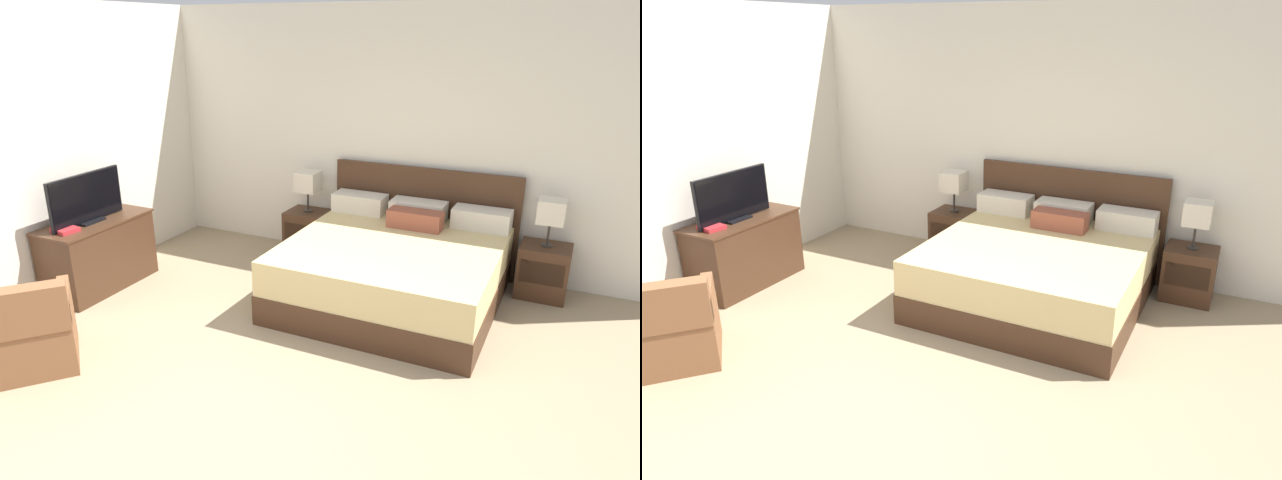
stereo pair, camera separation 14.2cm
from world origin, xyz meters
TOP-DOWN VIEW (x-y plane):
  - ground_plane at (0.00, 0.00)m, footprint 10.74×10.74m
  - wall_back at (0.00, 3.61)m, footprint 6.57×0.06m
  - wall_left at (-2.72, 1.49)m, footprint 0.06×5.38m
  - bed at (0.41, 2.61)m, footprint 2.01×1.98m
  - nightstand_left at (-0.88, 3.31)m, footprint 0.47×0.41m
  - nightstand_right at (1.70, 3.31)m, footprint 0.47×0.41m
  - table_lamp_left at (-0.88, 3.31)m, footprint 0.25×0.25m
  - table_lamp_right at (1.70, 3.31)m, footprint 0.25×0.25m
  - dresser at (-2.40, 1.60)m, footprint 0.53×1.13m
  - tv at (-2.40, 1.55)m, footprint 0.18×0.86m
  - book_red_cover at (-2.38, 1.24)m, footprint 0.24×0.22m
  - armchair_by_window at (-1.78, 0.25)m, footprint 0.97×0.97m

SIDE VIEW (x-z plane):
  - ground_plane at x=0.00m, z-range 0.00..0.00m
  - nightstand_left at x=-0.88m, z-range 0.00..0.52m
  - nightstand_right at x=1.70m, z-range 0.00..0.52m
  - armchair_by_window at x=-1.78m, z-range -0.10..0.66m
  - bed at x=0.41m, z-range -0.23..0.89m
  - dresser at x=-2.40m, z-range 0.01..0.72m
  - book_red_cover at x=-2.38m, z-range 0.71..0.75m
  - table_lamp_left at x=-0.88m, z-range 0.64..1.10m
  - table_lamp_right at x=1.70m, z-range 0.64..1.10m
  - tv at x=-2.40m, z-range 0.70..1.19m
  - wall_back at x=0.00m, z-range 0.00..2.76m
  - wall_left at x=-2.72m, z-range 0.00..2.76m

